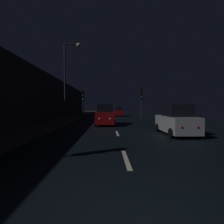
{
  "coord_description": "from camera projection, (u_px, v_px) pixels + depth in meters",
  "views": [
    {
      "loc": [
        -0.65,
        -2.94,
        1.9
      ],
      "look_at": [
        -0.19,
        16.78,
        1.27
      ],
      "focal_mm": 26.71,
      "sensor_mm": 36.0,
      "label": 1
    }
  ],
  "objects": [
    {
      "name": "car_distant_taillights",
      "position": [
        119.0,
        112.0,
        33.5
      ],
      "size": [
        1.77,
        3.83,
        1.93
      ],
      "rotation": [
        0.0,
        0.0,
        1.57
      ],
      "color": "maroon",
      "rests_on": "ground"
    },
    {
      "name": "building_facade_left",
      "position": [
        45.0,
        96.0,
        23.66
      ],
      "size": [
        0.8,
        63.0,
        6.76
      ],
      "primitive_type": "cube",
      "color": "#2D2B28",
      "rests_on": "ground"
    },
    {
      "name": "sidewalk_left",
      "position": [
        69.0,
        118.0,
        27.32
      ],
      "size": [
        4.4,
        84.0,
        0.15
      ],
      "primitive_type": "cube",
      "color": "#38332B",
      "rests_on": "ground"
    },
    {
      "name": "lane_centerline",
      "position": [
        117.0,
        132.0,
        12.36
      ],
      "size": [
        0.16,
        15.44,
        0.01
      ],
      "color": "beige",
      "rests_on": "ground"
    },
    {
      "name": "traffic_light_far_left",
      "position": [
        83.0,
        98.0,
        27.64
      ],
      "size": [
        0.32,
        0.46,
        4.65
      ],
      "rotation": [
        0.0,
        0.0,
        -1.54
      ],
      "color": "#38383A",
      "rests_on": "ground"
    },
    {
      "name": "streetlamp_overhead",
      "position": [
        69.0,
        72.0,
        16.67
      ],
      "size": [
        1.7,
        0.44,
        8.26
      ],
      "color": "#2D2D30",
      "rests_on": "ground"
    },
    {
      "name": "traffic_light_far_right",
      "position": [
        141.0,
        96.0,
        27.37
      ],
      "size": [
        0.33,
        0.47,
        5.04
      ],
      "rotation": [
        0.0,
        0.0,
        -1.49
      ],
      "color": "#38383A",
      "rests_on": "ground"
    },
    {
      "name": "car_approaching_headlights",
      "position": [
        105.0,
        115.0,
        17.47
      ],
      "size": [
        1.99,
        4.32,
        2.18
      ],
      "rotation": [
        0.0,
        0.0,
        -1.57
      ],
      "color": "maroon",
      "rests_on": "ground"
    },
    {
      "name": "ground",
      "position": [
        112.0,
        118.0,
        27.49
      ],
      "size": [
        26.58,
        84.0,
        0.02
      ],
      "primitive_type": "cube",
      "color": "black"
    },
    {
      "name": "car_parked_right_near",
      "position": [
        176.0,
        121.0,
        11.37
      ],
      "size": [
        1.87,
        4.06,
        2.04
      ],
      "rotation": [
        0.0,
        0.0,
        1.57
      ],
      "color": "#A5A8AD",
      "rests_on": "ground"
    }
  ]
}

